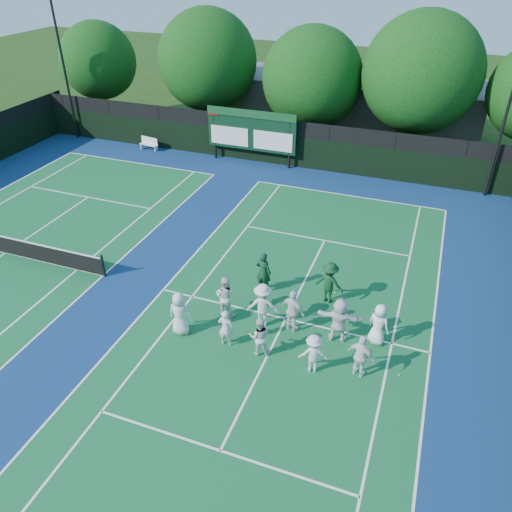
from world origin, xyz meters
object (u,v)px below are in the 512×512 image
(scoreboard, at_px, (251,131))
(coach_left, at_px, (263,272))
(tennis_net, at_px, (3,244))
(bench, at_px, (149,143))

(scoreboard, bearing_deg, coach_left, -67.09)
(tennis_net, bearing_deg, coach_left, 6.81)
(bench, xyz_separation_m, coach_left, (13.13, -12.87, 0.45))
(scoreboard, distance_m, bench, 7.79)
(scoreboard, height_order, bench, scoreboard)
(bench, bearing_deg, tennis_net, -87.56)
(scoreboard, relative_size, tennis_net, 0.53)
(scoreboard, relative_size, coach_left, 3.23)
(coach_left, bearing_deg, bench, -37.50)
(scoreboard, bearing_deg, tennis_net, -115.60)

